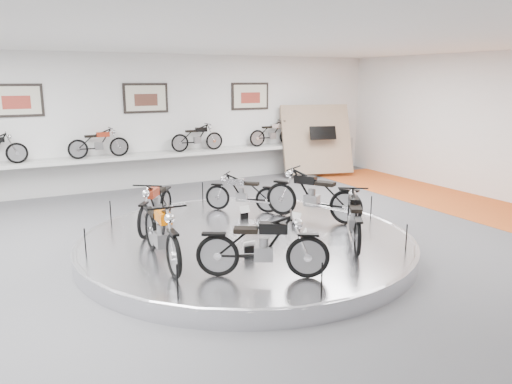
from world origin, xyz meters
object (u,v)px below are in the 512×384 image
shelf (151,156)px  bike_d (161,232)px  display_platform (247,243)px  bike_a (313,195)px  bike_b (242,192)px  bike_f (354,218)px  bike_c (155,204)px  bike_e (262,246)px

shelf → bike_d: 7.27m
display_platform → bike_d: bike_d is taller
shelf → bike_a: bike_a is taller
bike_b → bike_f: 3.13m
bike_d → bike_f: size_ratio=1.09×
display_platform → bike_a: bearing=11.7°
display_platform → bike_d: 2.09m
bike_b → bike_c: 2.18m
bike_b → bike_e: 3.93m
bike_c → bike_d: bike_d is taller
bike_c → bike_f: bearing=83.0°
bike_a → bike_b: 1.68m
display_platform → bike_f: (1.53, -1.33, 0.64)m
bike_a → bike_e: bearing=100.6°
bike_d → bike_e: bike_d is taller
display_platform → bike_e: bearing=-110.0°
shelf → bike_c: 5.27m
bike_b → bike_f: bike_f is taller
bike_a → bike_d: bearing=72.8°
bike_b → bike_d: 3.51m
shelf → bike_e: bearing=-94.8°
bike_f → bike_e: bearing=138.5°
display_platform → bike_c: 2.02m
bike_a → bike_e: 3.39m
bike_a → bike_e: (-2.48, -2.31, -0.05)m
bike_b → bike_f: bearing=145.1°
bike_a → bike_c: (-3.16, 0.95, -0.06)m
bike_d → bike_f: (3.40, -0.70, -0.04)m
bike_a → bike_d: bike_a is taller
display_platform → shelf: 6.46m
bike_b → bike_f: size_ratio=0.90×
display_platform → bike_b: bike_b is taller
shelf → bike_c: bike_c is taller
bike_c → bike_f: bike_c is taller
shelf → bike_b: size_ratio=7.37×
bike_a → bike_c: bike_a is taller
bike_c → bike_e: (0.68, -3.26, 0.01)m
display_platform → bike_f: bearing=-41.0°
bike_d → bike_b: bearing=134.2°
display_platform → bike_b: (0.75, 1.70, 0.59)m
bike_c → bike_f: size_ratio=1.01×
shelf → bike_b: bike_b is taller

